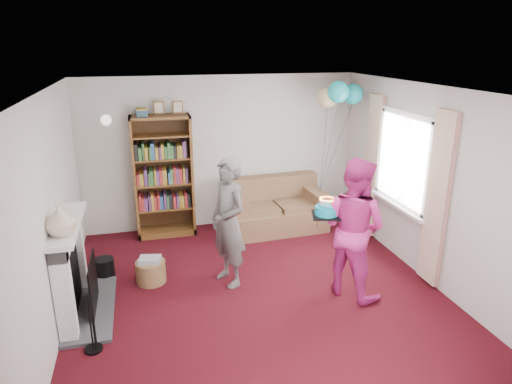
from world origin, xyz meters
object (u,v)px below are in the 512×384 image
object	(u,v)px
bookcase	(163,177)
sofa	(275,210)
person_striped	(229,222)
birthday_cake	(327,211)
person_magenta	(353,228)

from	to	relation	value
bookcase	sofa	size ratio (longest dim) A/B	1.34
bookcase	sofa	xyz separation A→B (m)	(1.78, -0.24, -0.62)
person_striped	bookcase	bearing A→B (deg)	179.15
sofa	birthday_cake	distance (m)	2.29
sofa	birthday_cake	bearing A→B (deg)	-93.64
bookcase	birthday_cake	bearing A→B (deg)	-53.38
person_magenta	birthday_cake	size ratio (longest dim) A/B	5.17
sofa	person_magenta	distance (m)	2.31
sofa	person_striped	distance (m)	2.01
sofa	person_striped	bearing A→B (deg)	-127.61
person_magenta	person_striped	bearing A→B (deg)	34.87
sofa	bookcase	bearing A→B (deg)	168.95
person_magenta	birthday_cake	world-z (taller)	person_magenta
sofa	person_magenta	world-z (taller)	person_magenta
bookcase	sofa	bearing A→B (deg)	-7.54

